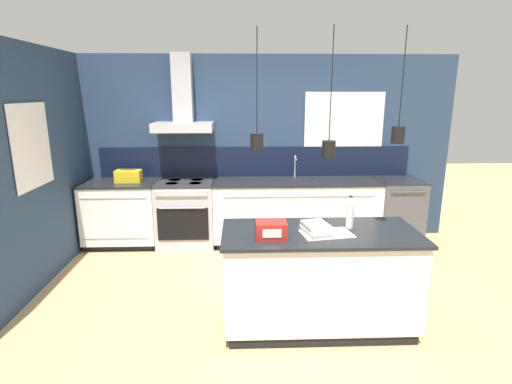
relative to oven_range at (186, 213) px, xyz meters
name	(u,v)px	position (x,y,z in m)	size (l,w,h in m)	color
ground_plane	(263,303)	(0.99, -1.69, -0.46)	(16.00, 16.00, 0.00)	tan
wall_back	(252,146)	(0.93, 0.31, 0.90)	(5.60, 2.54, 2.60)	navy
wall_left	(38,167)	(-1.44, -0.99, 0.85)	(0.08, 3.80, 2.60)	navy
counter_run_left	(122,213)	(-0.88, 0.01, 0.01)	(1.00, 0.64, 0.91)	black
counter_run_sink	(296,212)	(1.54, 0.01, 0.01)	(2.31, 0.64, 1.23)	black
oven_range	(186,213)	(0.00, 0.00, 0.00)	(0.78, 0.66, 0.91)	#B5B5BA
dishwasher	(397,211)	(2.98, 0.00, 0.00)	(0.60, 0.65, 0.91)	#4C4C51
kitchen_island	(318,278)	(1.47, -2.07, 0.00)	(1.73, 0.79, 0.91)	black
bottle_on_island	(350,215)	(1.74, -1.99, 0.58)	(0.07, 0.07, 0.30)	silver
book_stack	(316,229)	(1.42, -2.12, 0.50)	(0.26, 0.34, 0.08)	silver
red_supply_box	(271,230)	(1.02, -2.21, 0.53)	(0.26, 0.19, 0.14)	red
paper_pile	(327,234)	(1.51, -2.14, 0.46)	(0.47, 0.34, 0.01)	silver
yellow_toolbox	(128,176)	(-0.76, 0.00, 0.54)	(0.34, 0.18, 0.19)	gold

